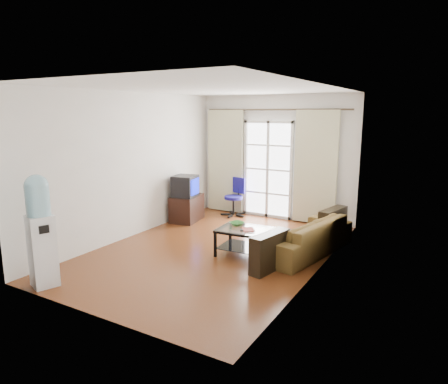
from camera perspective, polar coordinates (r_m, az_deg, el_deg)
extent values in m
plane|color=brown|center=(6.91, -1.43, -8.35)|extent=(5.20, 5.20, 0.00)
plane|color=white|center=(6.52, -1.55, 14.60)|extent=(5.20, 5.20, 0.00)
cube|color=white|center=(8.88, 7.35, 4.93)|extent=(3.60, 0.02, 2.70)
cube|color=white|center=(4.61, -18.65, -1.55)|extent=(3.60, 0.02, 2.70)
cube|color=white|center=(7.67, -13.05, 3.72)|extent=(0.02, 5.20, 2.70)
cube|color=white|center=(5.86, 13.71, 1.38)|extent=(0.02, 5.20, 2.70)
cube|color=white|center=(8.94, 6.32, 3.22)|extent=(1.01, 0.02, 2.04)
cube|color=white|center=(8.92, 6.27, 3.21)|extent=(1.16, 0.06, 2.15)
cylinder|color=#4C3F2D|center=(8.74, 7.27, 11.60)|extent=(3.30, 0.04, 0.04)
cube|color=beige|center=(9.32, 0.21, 4.40)|extent=(0.90, 0.07, 2.35)
cube|color=beige|center=(8.47, 12.95, 3.40)|extent=(0.90, 0.07, 2.35)
cube|color=#9F9FA2|center=(8.69, 11.79, -2.19)|extent=(0.64, 0.12, 0.64)
imported|color=olive|center=(6.86, 11.45, -6.16)|extent=(2.31, 1.57, 0.58)
cube|color=silver|center=(6.53, 4.02, -5.46)|extent=(1.15, 0.71, 0.01)
cube|color=black|center=(6.62, 3.98, -8.01)|extent=(1.09, 0.65, 0.01)
cube|color=black|center=(6.56, -1.27, -7.40)|extent=(0.04, 0.04, 0.44)
cube|color=black|center=(6.17, 7.54, -8.73)|extent=(0.04, 0.04, 0.44)
cube|color=black|center=(7.05, 0.90, -6.05)|extent=(0.04, 0.04, 0.44)
cube|color=black|center=(6.69, 9.14, -7.17)|extent=(0.04, 0.04, 0.44)
imported|color=#308549|center=(6.76, 1.88, -4.55)|extent=(0.38, 0.38, 0.06)
imported|color=#A51414|center=(6.47, 2.69, -5.44)|extent=(0.42, 0.42, 0.02)
cube|color=black|center=(6.46, 2.99, -5.51)|extent=(0.16, 0.10, 0.02)
cube|color=black|center=(8.71, -5.33, -2.31)|extent=(0.63, 0.84, 0.56)
cube|color=black|center=(8.54, -5.58, 0.86)|extent=(0.53, 0.56, 0.45)
cube|color=#0C19E5|center=(8.44, -4.18, 0.76)|extent=(0.08, 0.39, 0.33)
cube|color=black|center=(8.62, -6.75, 0.94)|extent=(0.19, 0.35, 0.29)
cylinder|color=black|center=(9.10, 1.37, -2.07)|extent=(0.05, 0.05, 0.43)
cylinder|color=navy|center=(9.05, 1.38, -0.79)|extent=(0.42, 0.42, 0.07)
cube|color=navy|center=(9.14, 2.15, 0.96)|extent=(0.34, 0.12, 0.36)
cube|color=white|center=(5.96, -24.51, -7.66)|extent=(0.40, 0.40, 0.99)
cylinder|color=#8AC1D6|center=(5.78, -25.07, -1.14)|extent=(0.30, 0.30, 0.40)
sphere|color=#8AC1D6|center=(5.75, -25.24, 0.79)|extent=(0.30, 0.30, 0.30)
cube|color=black|center=(5.72, -24.35, -4.88)|extent=(0.08, 0.13, 0.10)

